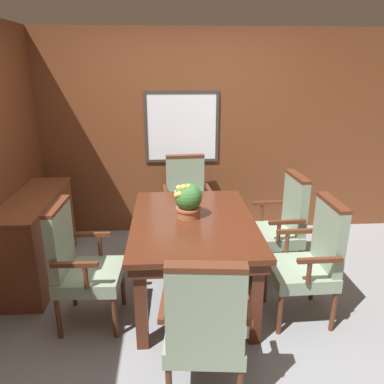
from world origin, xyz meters
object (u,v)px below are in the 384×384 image
chair_right_near (311,258)px  sideboard_cabinet (38,237)px  chair_left_near (78,262)px  chair_head_far (186,198)px  chair_right_far (282,223)px  potted_plant (188,200)px  dining_table (193,230)px  chair_head_near (205,326)px

chair_right_near → sideboard_cabinet: size_ratio=0.79×
chair_left_near → chair_head_far: bearing=-30.9°
chair_right_far → potted_plant: 1.06m
dining_table → chair_head_near: size_ratio=1.45×
chair_right_far → potted_plant: (-0.95, -0.29, 0.37)m
chair_right_far → chair_head_near: size_ratio=1.00×
chair_head_near → potted_plant: potted_plant is taller
dining_table → chair_head_far: chair_head_far is taller
dining_table → sideboard_cabinet: bearing=163.8°
chair_left_near → sideboard_cabinet: bearing=39.6°
chair_head_far → dining_table: bearing=-94.1°
chair_left_near → chair_head_far: (0.94, 1.45, 0.00)m
chair_head_far → potted_plant: potted_plant is taller
chair_left_near → dining_table: bearing=-69.7°
chair_head_far → potted_plant: 1.14m
chair_right_far → chair_head_near: same height
chair_left_near → chair_head_near: same height
chair_right_far → chair_head_near: (-0.91, -1.49, 0.00)m
chair_right_far → sideboard_cabinet: size_ratio=0.79×
chair_right_near → potted_plant: 1.13m
chair_right_far → chair_head_far: same height
chair_head_near → potted_plant: bearing=-82.8°
chair_head_near → chair_head_far: 2.28m
sideboard_cabinet → dining_table: bearing=-16.2°
chair_right_near → sideboard_cabinet: chair_right_near is taller
dining_table → chair_right_near: (0.95, -0.36, -0.11)m
chair_right_far → chair_head_far: bearing=-134.2°
chair_right_far → chair_right_near: same height
potted_plant → chair_left_near: bearing=-157.6°
chair_right_far → chair_right_near: bearing=-0.3°
chair_head_near → potted_plant: size_ratio=3.32×
chair_right_far → chair_head_far: 1.20m
chair_right_far → chair_left_near: bearing=-73.7°
chair_head_far → potted_plant: size_ratio=3.32×
potted_plant → chair_head_near: bearing=-88.3°
chair_head_far → chair_left_near: bearing=-127.1°
chair_head_near → dining_table: bearing=-84.8°
dining_table → chair_right_far: bearing=21.2°
chair_right_near → potted_plant: (-0.99, 0.42, 0.37)m
chair_head_near → chair_head_far: (0.00, 2.28, 0.00)m
dining_table → potted_plant: potted_plant is taller
chair_left_near → chair_right_far: same height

